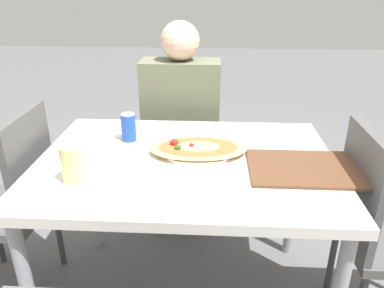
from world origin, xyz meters
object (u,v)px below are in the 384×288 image
object	(u,v)px
pizza_main	(198,149)
chair_side_left	(13,198)
chair_far_seated	(183,138)
drink_glass	(72,164)
person_seated	(181,113)
dining_table	(186,175)
soda_can	(129,127)
chair_side_right	(381,227)

from	to	relation	value
pizza_main	chair_side_left	bearing A→B (deg)	-178.56
chair_far_seated	chair_side_left	distance (m)	1.02
pizza_main	drink_glass	distance (m)	0.51
person_seated	pizza_main	bearing A→B (deg)	101.66
dining_table	drink_glass	bearing A→B (deg)	-153.04
chair_far_seated	pizza_main	size ratio (longest dim) A/B	2.21
dining_table	drink_glass	distance (m)	0.46
drink_glass	soda_can	bearing A→B (deg)	72.21
dining_table	chair_side_left	size ratio (longest dim) A/B	1.30
soda_can	dining_table	bearing A→B (deg)	-33.45
dining_table	chair_far_seated	bearing A→B (deg)	95.74
chair_side_left	person_seated	xyz separation A→B (m)	(0.71, 0.62, 0.21)
drink_glass	dining_table	bearing A→B (deg)	26.96
chair_side_right	soda_can	distance (m)	1.13
chair_side_left	pizza_main	xyz separation A→B (m)	(0.83, 0.02, 0.26)
dining_table	person_seated	size ratio (longest dim) A/B	0.98
chair_side_left	person_seated	bearing A→B (deg)	-49.05
drink_glass	chair_side_right	bearing A→B (deg)	5.61
chair_far_seated	chair_side_left	xyz separation A→B (m)	(-0.71, -0.73, 0.00)
chair_far_seated	chair_side_left	bearing A→B (deg)	45.80
chair_side_left	pizza_main	size ratio (longest dim) A/B	2.21
dining_table	chair_side_right	distance (m)	0.81
chair_far_seated	drink_glass	bearing A→B (deg)	72.01
chair_side_right	pizza_main	distance (m)	0.80
chair_side_left	chair_far_seated	bearing A→B (deg)	-44.20
chair_far_seated	chair_side_left	size ratio (longest dim) A/B	1.00
dining_table	soda_can	world-z (taller)	soda_can
chair_side_left	drink_glass	bearing A→B (deg)	-120.56
chair_far_seated	drink_glass	distance (m)	1.06
person_seated	chair_side_left	bearing A→B (deg)	40.95
chair_side_right	drink_glass	distance (m)	1.22
dining_table	chair_side_left	xyz separation A→B (m)	(-0.79, 0.04, -0.16)
chair_far_seated	chair_side_right	distance (m)	1.21
chair_far_seated	drink_glass	world-z (taller)	chair_far_seated
pizza_main	soda_can	world-z (taller)	soda_can
person_seated	pizza_main	world-z (taller)	person_seated
soda_can	chair_side_right	bearing A→B (deg)	-13.86
dining_table	pizza_main	xyz separation A→B (m)	(0.05, 0.06, 0.10)
pizza_main	drink_glass	xyz separation A→B (m)	(-0.44, -0.26, 0.05)
chair_side_left	person_seated	world-z (taller)	person_seated
chair_side_right	drink_glass	bearing A→B (deg)	-84.39
person_seated	soda_can	bearing A→B (deg)	67.91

